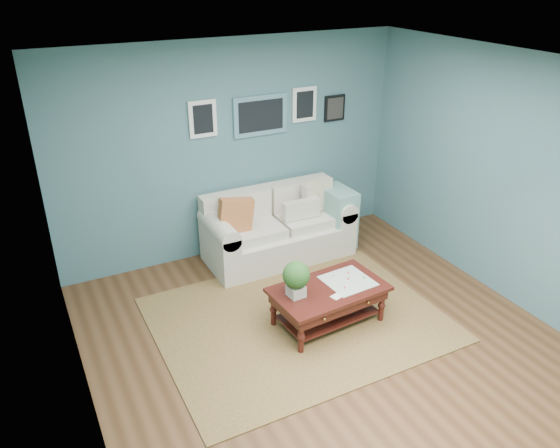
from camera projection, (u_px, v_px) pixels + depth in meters
room_shell at (341, 227)px, 4.82m from camera, size 5.00×5.02×2.70m
area_rug at (298, 319)px, 5.86m from camera, size 2.94×2.35×0.01m
loveseat at (283, 227)px, 7.00m from camera, size 1.89×0.86×0.97m
coffee_table at (323, 295)px, 5.63m from camera, size 1.22×0.77×0.82m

